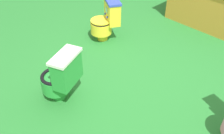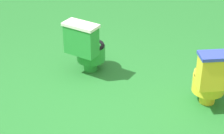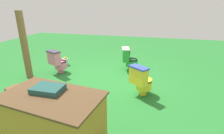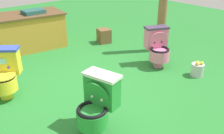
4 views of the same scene
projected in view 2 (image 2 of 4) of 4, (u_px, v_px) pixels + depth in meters
ground at (101, 123)px, 4.29m from camera, size 14.00×14.00×0.00m
toilet_yellow at (213, 78)px, 4.39m from camera, size 0.62×0.63×0.73m
toilet_green at (87, 46)px, 5.04m from camera, size 0.58×0.52×0.73m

